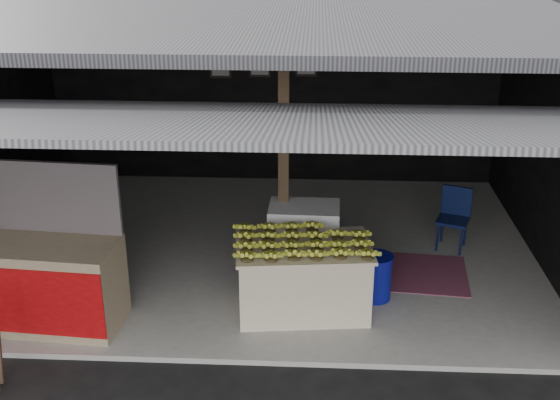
# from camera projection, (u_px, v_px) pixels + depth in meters

# --- Properties ---
(ground) EXTENTS (80.00, 80.00, 0.00)m
(ground) POSITION_uv_depth(u_px,v_px,m) (243.00, 365.00, 6.79)
(ground) COLOR black
(ground) RESTS_ON ground
(concrete_slab) EXTENTS (7.00, 5.00, 0.06)m
(concrete_slab) POSITION_uv_depth(u_px,v_px,m) (262.00, 247.00, 9.08)
(concrete_slab) COLOR gray
(concrete_slab) RESTS_ON ground
(shophouse) EXTENTS (7.40, 7.29, 3.02)m
(shophouse) POSITION_uv_depth(u_px,v_px,m) (263.00, 84.00, 8.58)
(shophouse) COLOR black
(shophouse) RESTS_ON ground
(banana_table) EXTENTS (1.50, 1.02, 0.78)m
(banana_table) POSITION_uv_depth(u_px,v_px,m) (303.00, 278.00, 7.47)
(banana_table) COLOR silver
(banana_table) RESTS_ON concrete_slab
(banana_pile) EXTENTS (1.38, 0.92, 0.15)m
(banana_pile) POSITION_uv_depth(u_px,v_px,m) (304.00, 239.00, 7.29)
(banana_pile) COLOR yellow
(banana_pile) RESTS_ON banana_table
(white_crate) EXTENTS (0.82, 0.58, 0.89)m
(white_crate) POSITION_uv_depth(u_px,v_px,m) (304.00, 241.00, 8.16)
(white_crate) COLOR white
(white_crate) RESTS_ON concrete_slab
(neighbor_stall) EXTENTS (1.69, 0.86, 1.69)m
(neighbor_stall) POSITION_uv_depth(u_px,v_px,m) (40.00, 279.00, 7.21)
(neighbor_stall) COLOR #998466
(neighbor_stall) RESTS_ON concrete_slab
(water_barrel) EXTENTS (0.34, 0.34, 0.50)m
(water_barrel) POSITION_uv_depth(u_px,v_px,m) (376.00, 278.00, 7.76)
(water_barrel) COLOR navy
(water_barrel) RESTS_ON concrete_slab
(plastic_chair) EXTENTS (0.48, 0.48, 0.79)m
(plastic_chair) POSITION_uv_depth(u_px,v_px,m) (455.00, 213.00, 8.88)
(plastic_chair) COLOR #0A1339
(plastic_chair) RESTS_ON concrete_slab
(magenta_rug) EXTENTS (1.59, 1.14, 0.01)m
(magenta_rug) POSITION_uv_depth(u_px,v_px,m) (403.00, 272.00, 8.40)
(magenta_rug) COLOR maroon
(magenta_rug) RESTS_ON concrete_slab
(picture_frames) EXTENTS (1.62, 0.04, 0.46)m
(picture_frames) POSITION_uv_depth(u_px,v_px,m) (262.00, 63.00, 10.57)
(picture_frames) COLOR black
(picture_frames) RESTS_ON shophouse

